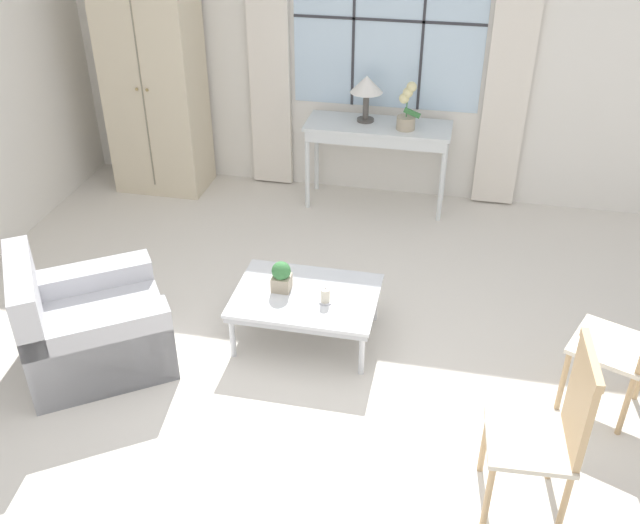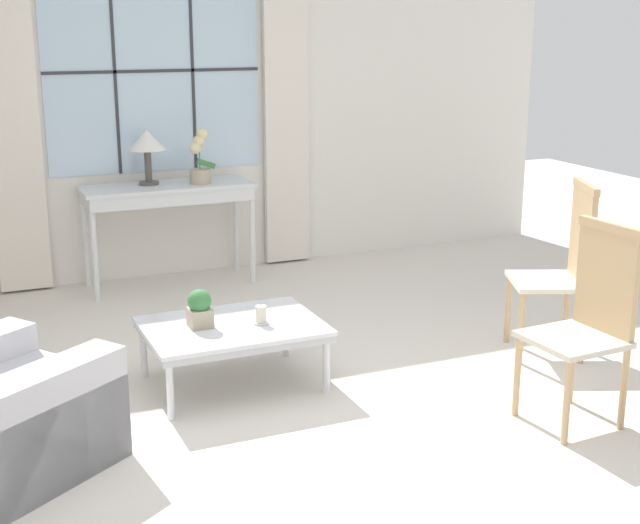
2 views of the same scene
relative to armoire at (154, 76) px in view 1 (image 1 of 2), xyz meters
name	(u,v)px [view 1 (image 1 of 2)]	position (x,y,z in m)	size (l,w,h in m)	color
ground_plane	(317,389)	(2.14, -2.67, -1.12)	(14.00, 14.00, 0.00)	silver
wall_back_windowed	(388,49)	(2.14, 0.35, 0.28)	(7.20, 0.14, 2.80)	silver
armoire	(154,76)	(0.00, 0.00, 0.00)	(0.94, 0.61, 2.23)	beige
console_table	(378,134)	(2.13, 0.02, -0.40)	(1.33, 0.49, 0.81)	silver
table_lamp	(367,87)	(2.00, 0.08, 0.01)	(0.30, 0.30, 0.42)	#4C4742
potted_orchid	(407,110)	(2.39, -0.04, -0.14)	(0.21, 0.17, 0.43)	tan
armchair_upholstered	(90,329)	(0.59, -2.71, -0.84)	(1.22, 1.19, 0.84)	#B2B2B7
side_chair_wooden	(635,334)	(4.02, -2.47, -0.51)	(0.58, 0.58, 1.09)	beige
accent_chair_wooden	(554,425)	(3.51, -3.31, -0.53)	(0.47, 0.47, 1.06)	beige
coffee_table	(306,299)	(1.95, -2.14, -0.79)	(1.00, 0.72, 0.37)	silver
potted_plant_small	(281,276)	(1.77, -2.12, -0.64)	(0.13, 0.13, 0.22)	tan
pillar_candle	(325,296)	(2.10, -2.21, -0.70)	(0.09, 0.09, 0.12)	silver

